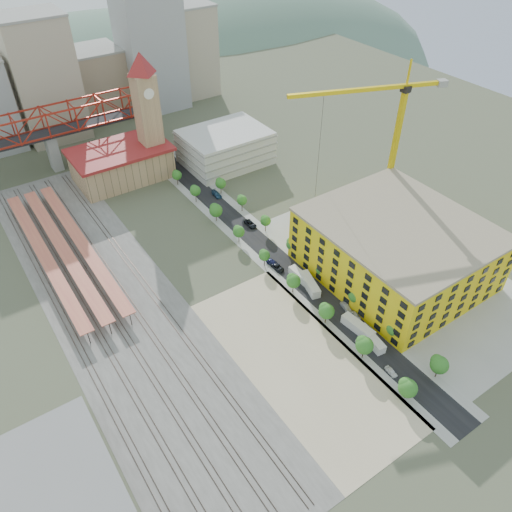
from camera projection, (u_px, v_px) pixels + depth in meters
ground at (246, 287)px, 152.33m from camera, size 400.00×400.00×0.00m
ballast_strip at (112, 300)px, 147.84m from camera, size 36.00×165.00×0.06m
dirt_lot at (299, 361)px, 130.47m from camera, size 28.00×67.00×0.06m
street_asphalt at (261, 244)px, 168.84m from camera, size 12.00×170.00×0.06m
sidewalk_west at (247, 250)px, 166.46m from camera, size 3.00×170.00×0.04m
sidewalk_east at (274, 238)px, 171.24m from camera, size 3.00×170.00×0.04m
construction_pad at (398, 268)px, 159.10m from camera, size 50.00×90.00×0.06m
rail_tracks at (106, 302)px, 146.98m from camera, size 26.56×160.00×0.18m
platform_canopies at (63, 248)px, 160.70m from camera, size 16.00×80.00×4.12m
station_hall at (122, 163)px, 198.26m from camera, size 38.00×24.00×13.10m
clock_tower at (146, 104)px, 188.63m from camera, size 12.00×12.00×52.00m
parking_garage at (225, 147)px, 208.21m from camera, size 34.00×26.00×14.00m
truss_bridge at (46, 126)px, 196.51m from camera, size 94.00×9.60×25.60m
construction_building at (396, 249)px, 151.84m from camera, size 44.60×50.60×18.80m
warehouse at (58, 483)px, 102.92m from camera, size 22.00×32.00×5.00m
street_trees at (278, 260)px, 162.48m from camera, size 15.40×124.40×8.00m
skyline at (91, 72)px, 231.92m from camera, size 133.00×46.00×60.00m
distant_hills at (112, 151)px, 388.51m from camera, size 647.00×264.00×227.00m
tower_crane at (389, 127)px, 161.06m from camera, size 48.96×20.29×55.25m
site_trailer_a at (371, 339)px, 134.49m from camera, size 3.77×9.90×2.64m
site_trailer_b at (358, 327)px, 137.76m from camera, size 3.67×10.53×2.82m
site_trailer_c at (310, 284)px, 151.22m from camera, size 5.46×10.76×2.85m
site_trailer_d at (301, 277)px, 154.14m from camera, size 2.57×9.39×2.56m
car_0 at (391, 372)px, 126.99m from camera, size 1.92×3.98×1.31m
car_1 at (362, 345)px, 133.84m from camera, size 1.74×4.24×1.37m
car_2 at (277, 267)px, 158.34m from camera, size 2.39×5.14×1.43m
car_3 at (273, 263)px, 159.86m from camera, size 2.99×5.62×1.55m
car_4 at (356, 316)px, 142.06m from camera, size 2.10×4.07×1.32m
car_5 at (346, 307)px, 144.72m from camera, size 2.19×4.55×1.44m
car_6 at (250, 224)px, 176.52m from camera, size 2.55×5.41×1.50m
car_7 at (217, 194)px, 191.48m from camera, size 2.56×5.65×1.60m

